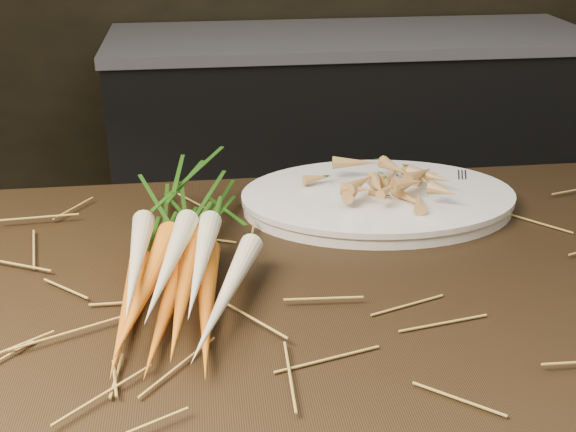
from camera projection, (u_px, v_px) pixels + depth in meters
back_counter at (348, 139)px, 2.88m from camera, size 1.82×0.62×0.84m
straw_bedding at (420, 265)px, 0.95m from camera, size 1.40×0.60×0.02m
root_veg_bunch at (185, 232)px, 0.95m from camera, size 0.20×0.52×0.09m
serving_platter at (378, 202)px, 1.12m from camera, size 0.44×0.30×0.02m
roasted_veg_heap at (379, 181)px, 1.11m from camera, size 0.21×0.16×0.05m
serving_fork at (476, 197)px, 1.11m from camera, size 0.06×0.15×0.00m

